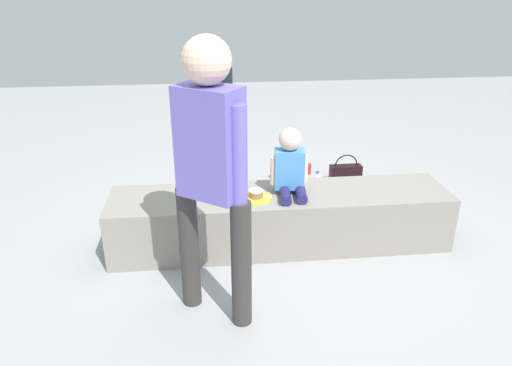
{
  "coord_description": "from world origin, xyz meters",
  "views": [
    {
      "loc": [
        -0.52,
        -3.1,
        1.86
      ],
      "look_at": [
        -0.22,
        -0.36,
        0.67
      ],
      "focal_mm": 33.43,
      "sensor_mm": 36.0,
      "label": 1
    }
  ],
  "objects_px": {
    "gift_bag": "(233,205)",
    "party_cup_red": "(307,169)",
    "child_seated": "(290,166)",
    "adult_standing": "(211,161)",
    "water_bottle_far_side": "(279,172)",
    "handbag_black_leather": "(345,174)",
    "water_bottle_near_gift": "(317,183)",
    "cake_plate": "(256,196)"
  },
  "relations": [
    {
      "from": "child_seated",
      "to": "adult_standing",
      "type": "xyz_separation_m",
      "value": [
        -0.57,
        -0.75,
        0.34
      ]
    },
    {
      "from": "gift_bag",
      "to": "party_cup_red",
      "type": "height_order",
      "value": "gift_bag"
    },
    {
      "from": "cake_plate",
      "to": "gift_bag",
      "type": "xyz_separation_m",
      "value": [
        -0.14,
        0.5,
        -0.31
      ]
    },
    {
      "from": "water_bottle_near_gift",
      "to": "handbag_black_leather",
      "type": "bearing_deg",
      "value": 28.0
    },
    {
      "from": "party_cup_red",
      "to": "handbag_black_leather",
      "type": "xyz_separation_m",
      "value": [
        0.31,
        -0.31,
        0.05
      ]
    },
    {
      "from": "child_seated",
      "to": "adult_standing",
      "type": "distance_m",
      "value": 1.0
    },
    {
      "from": "gift_bag",
      "to": "cake_plate",
      "type": "bearing_deg",
      "value": -74.62
    },
    {
      "from": "water_bottle_far_side",
      "to": "handbag_black_leather",
      "type": "distance_m",
      "value": 0.65
    },
    {
      "from": "water_bottle_near_gift",
      "to": "handbag_black_leather",
      "type": "relative_size",
      "value": 0.71
    },
    {
      "from": "child_seated",
      "to": "water_bottle_far_side",
      "type": "distance_m",
      "value": 1.31
    },
    {
      "from": "gift_bag",
      "to": "party_cup_red",
      "type": "bearing_deg",
      "value": 48.51
    },
    {
      "from": "handbag_black_leather",
      "to": "adult_standing",
      "type": "bearing_deg",
      "value": -126.1
    },
    {
      "from": "water_bottle_near_gift",
      "to": "water_bottle_far_side",
      "type": "relative_size",
      "value": 1.09
    },
    {
      "from": "water_bottle_far_side",
      "to": "party_cup_red",
      "type": "relative_size",
      "value": 1.96
    },
    {
      "from": "party_cup_red",
      "to": "child_seated",
      "type": "bearing_deg",
      "value": -107.54
    },
    {
      "from": "child_seated",
      "to": "water_bottle_far_side",
      "type": "height_order",
      "value": "child_seated"
    },
    {
      "from": "gift_bag",
      "to": "water_bottle_near_gift",
      "type": "distance_m",
      "value": 0.92
    },
    {
      "from": "water_bottle_far_side",
      "to": "adult_standing",
      "type": "bearing_deg",
      "value": -109.24
    },
    {
      "from": "adult_standing",
      "to": "gift_bag",
      "type": "height_order",
      "value": "adult_standing"
    },
    {
      "from": "cake_plate",
      "to": "party_cup_red",
      "type": "bearing_deg",
      "value": 64.48
    },
    {
      "from": "adult_standing",
      "to": "party_cup_red",
      "type": "relative_size",
      "value": 16.0
    },
    {
      "from": "child_seated",
      "to": "adult_standing",
      "type": "relative_size",
      "value": 0.3
    },
    {
      "from": "child_seated",
      "to": "water_bottle_near_gift",
      "type": "height_order",
      "value": "child_seated"
    },
    {
      "from": "gift_bag",
      "to": "water_bottle_far_side",
      "type": "relative_size",
      "value": 1.46
    },
    {
      "from": "gift_bag",
      "to": "water_bottle_far_side",
      "type": "bearing_deg",
      "value": 56.65
    },
    {
      "from": "water_bottle_far_side",
      "to": "party_cup_red",
      "type": "distance_m",
      "value": 0.36
    },
    {
      "from": "cake_plate",
      "to": "gift_bag",
      "type": "distance_m",
      "value": 0.6
    },
    {
      "from": "adult_standing",
      "to": "handbag_black_leather",
      "type": "bearing_deg",
      "value": 53.9
    },
    {
      "from": "cake_plate",
      "to": "water_bottle_far_side",
      "type": "bearing_deg",
      "value": 73.96
    },
    {
      "from": "cake_plate",
      "to": "handbag_black_leather",
      "type": "distance_m",
      "value": 1.53
    },
    {
      "from": "party_cup_red",
      "to": "gift_bag",
      "type": "bearing_deg",
      "value": -131.49
    },
    {
      "from": "adult_standing",
      "to": "water_bottle_far_side",
      "type": "bearing_deg",
      "value": 70.76
    },
    {
      "from": "handbag_black_leather",
      "to": "water_bottle_far_side",
      "type": "bearing_deg",
      "value": 167.25
    },
    {
      "from": "adult_standing",
      "to": "gift_bag",
      "type": "bearing_deg",
      "value": 81.42
    },
    {
      "from": "child_seated",
      "to": "adult_standing",
      "type": "bearing_deg",
      "value": -127.04
    },
    {
      "from": "gift_bag",
      "to": "party_cup_red",
      "type": "xyz_separation_m",
      "value": [
        0.82,
        0.92,
        -0.08
      ]
    },
    {
      "from": "water_bottle_near_gift",
      "to": "water_bottle_far_side",
      "type": "height_order",
      "value": "water_bottle_near_gift"
    },
    {
      "from": "adult_standing",
      "to": "party_cup_red",
      "type": "bearing_deg",
      "value": 64.71
    },
    {
      "from": "adult_standing",
      "to": "handbag_black_leather",
      "type": "relative_size",
      "value": 5.31
    },
    {
      "from": "adult_standing",
      "to": "gift_bag",
      "type": "distance_m",
      "value": 1.46
    },
    {
      "from": "adult_standing",
      "to": "water_bottle_far_side",
      "type": "distance_m",
      "value": 2.24
    },
    {
      "from": "cake_plate",
      "to": "water_bottle_near_gift",
      "type": "relative_size",
      "value": 1.04
    }
  ]
}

